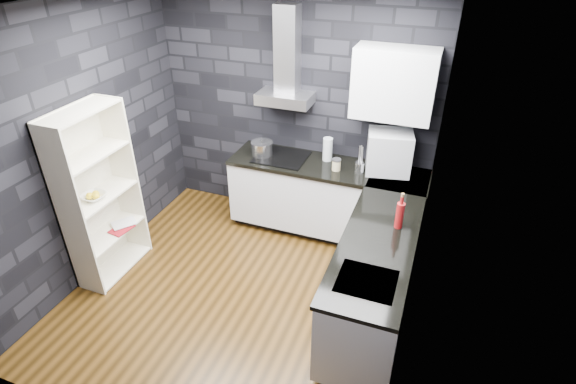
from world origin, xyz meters
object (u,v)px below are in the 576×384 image
Objects in this scene: bookshelf at (99,196)px; red_bottle at (400,215)px; utensil_crock at (359,168)px; pot at (262,149)px; fruit_bowl at (94,196)px; appliance_garage at (389,152)px; glass_vase at (328,149)px; storage_jar at (336,165)px.

red_bottle is at bearing 26.26° from bookshelf.
bookshelf reaches higher than utensil_crock.
fruit_bowl is (-1.14, -1.46, -0.05)m from pot.
appliance_garage is 3.02m from fruit_bowl.
utensil_crock is 0.07× the size of bookshelf.
storage_jar is (0.16, -0.20, -0.07)m from glass_vase.
appliance_garage is 2.98m from bookshelf.
pot is 0.53× the size of appliance_garage.
storage_jar is 0.25× the size of appliance_garage.
glass_vase is at bearing 128.62° from storage_jar.
glass_vase reaches higher than fruit_bowl.
storage_jar is at bearing 34.77° from fruit_bowl.
pot is at bearing 178.90° from utensil_crock.
red_bottle is at bearing -46.62° from storage_jar.
appliance_garage is 0.25× the size of bookshelf.
glass_vase reaches higher than utensil_crock.
glass_vase reaches higher than pot.
storage_jar is 0.06× the size of bookshelf.
pot is 1.95× the size of utensil_crock.
utensil_crock is (1.14, -0.02, -0.02)m from pot.
utensil_crock is (0.41, -0.17, -0.07)m from glass_vase.
red_bottle is (1.69, -0.89, 0.04)m from pot.
bookshelf is (-1.88, -1.55, -0.13)m from glass_vase.
fruit_bowl is (-2.83, -0.57, -0.09)m from red_bottle.
appliance_garage is at bearing -2.56° from glass_vase.
fruit_bowl is at bearing -128.09° from pot.
appliance_garage reaches higher than glass_vase.
red_bottle reaches higher than pot.
bookshelf reaches higher than storage_jar.
utensil_crock reaches higher than fruit_bowl.
storage_jar is 0.94× the size of utensil_crock.
red_bottle is (0.55, -0.86, 0.06)m from utensil_crock.
pot is at bearing -168.30° from glass_vase.
utensil_crock is at bearing 47.07° from bookshelf.
storage_jar is at bearing -2.91° from pot.
red_bottle is 2.89m from fruit_bowl.
utensil_crock is 0.35m from appliance_garage.
red_bottle is at bearing -27.70° from pot.
appliance_garage is 2.03× the size of fruit_bowl.
glass_vase is 1.18× the size of fruit_bowl.
pot is 2.09× the size of storage_jar.
storage_jar is 0.47× the size of red_bottle.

